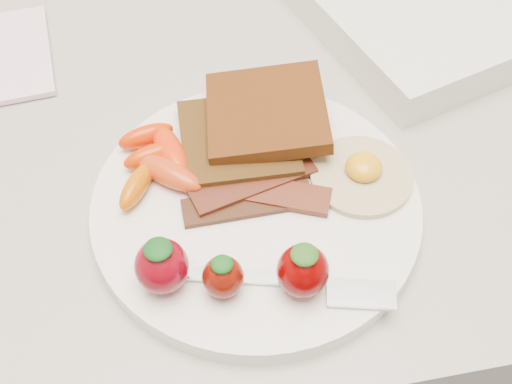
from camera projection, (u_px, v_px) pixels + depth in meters
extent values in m
cube|color=gray|center=(236.00, 316.00, 0.97)|extent=(2.00, 0.60, 0.90)
cylinder|color=white|center=(256.00, 206.00, 0.53)|extent=(0.27, 0.27, 0.02)
cube|color=black|center=(238.00, 140.00, 0.55)|extent=(0.10, 0.10, 0.01)
cube|color=black|center=(267.00, 112.00, 0.56)|extent=(0.11, 0.11, 0.02)
cylinder|color=beige|center=(361.00, 176.00, 0.53)|extent=(0.10, 0.10, 0.01)
ellipsoid|color=orange|center=(364.00, 167.00, 0.53)|extent=(0.03, 0.03, 0.02)
cube|color=black|center=(248.00, 203.00, 0.52)|extent=(0.11, 0.03, 0.00)
cube|color=#340902|center=(265.00, 191.00, 0.52)|extent=(0.11, 0.07, 0.00)
cube|color=black|center=(254.00, 182.00, 0.53)|extent=(0.11, 0.05, 0.00)
ellipsoid|color=#C92F00|center=(153.00, 155.00, 0.54)|extent=(0.05, 0.03, 0.02)
ellipsoid|color=#C23710|center=(168.00, 173.00, 0.53)|extent=(0.06, 0.06, 0.02)
ellipsoid|color=#BE5300|center=(136.00, 186.00, 0.52)|extent=(0.04, 0.05, 0.02)
ellipsoid|color=red|center=(170.00, 151.00, 0.54)|extent=(0.04, 0.07, 0.02)
ellipsoid|color=red|center=(146.00, 136.00, 0.55)|extent=(0.05, 0.03, 0.02)
ellipsoid|color=#6F020D|center=(162.00, 266.00, 0.46)|extent=(0.04, 0.04, 0.04)
ellipsoid|color=#0D3F10|center=(158.00, 249.00, 0.44)|extent=(0.02, 0.02, 0.01)
ellipsoid|color=#590B03|center=(223.00, 277.00, 0.46)|extent=(0.03, 0.03, 0.03)
ellipsoid|color=#124B10|center=(222.00, 264.00, 0.45)|extent=(0.02, 0.02, 0.01)
ellipsoid|color=#5F0000|center=(303.00, 271.00, 0.46)|extent=(0.04, 0.04, 0.04)
ellipsoid|color=#234C13|center=(305.00, 255.00, 0.44)|extent=(0.02, 0.02, 0.01)
cube|color=white|center=(233.00, 275.00, 0.48)|extent=(0.12, 0.04, 0.00)
cube|color=silver|center=(361.00, 294.00, 0.47)|extent=(0.05, 0.03, 0.00)
cube|color=silver|center=(2.00, 56.00, 0.65)|extent=(0.11, 0.15, 0.01)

